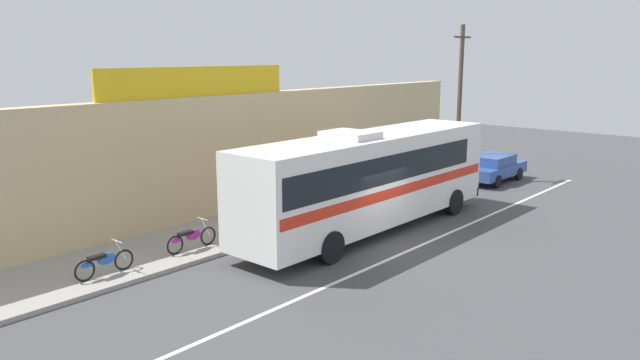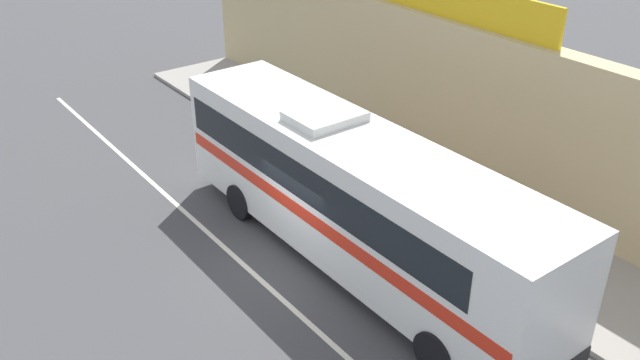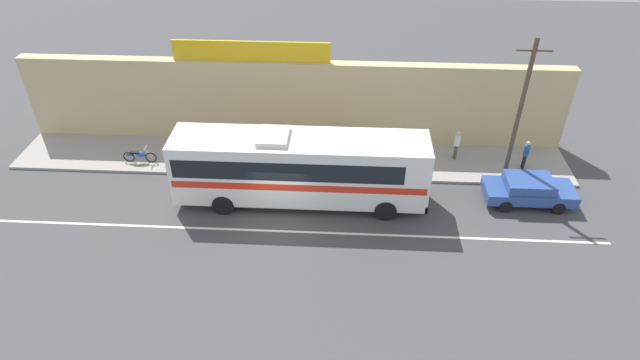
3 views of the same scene
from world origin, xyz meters
name	(u,v)px [view 1 (image 1 of 3)]	position (x,y,z in m)	size (l,w,h in m)	color
ground_plane	(390,245)	(0.00, 0.00, 0.00)	(70.00, 70.00, 0.00)	#444447
sidewalk_slab	(282,216)	(0.00, 5.20, 0.07)	(30.00, 3.60, 0.14)	gray
storefront_facade	(244,152)	(0.00, 7.35, 2.40)	(30.00, 0.70, 4.80)	tan
storefront_billboard	(198,81)	(-2.15, 7.35, 5.35)	(8.43, 0.12, 1.10)	gold
road_center_stripe	(410,250)	(0.00, -0.80, 0.00)	(30.00, 0.14, 0.01)	silver
intercity_bus	(369,176)	(0.81, 1.54, 2.07)	(12.02, 2.64, 3.78)	white
parked_car	(492,167)	(11.97, 2.08, 0.74)	(4.29, 1.90, 1.37)	#2D4C93
utility_pole	(459,100)	(11.19, 3.69, 4.08)	(1.60, 0.22, 7.62)	brown
motorcycle_purple	(104,262)	(-8.09, 4.29, 0.57)	(1.84, 0.56, 0.94)	black
motorcycle_green	(191,237)	(-5.02, 4.32, 0.57)	(1.93, 0.56, 0.94)	black
pedestrian_far_right	(320,182)	(2.19, 5.10, 1.13)	(0.30, 0.48, 1.70)	brown
pedestrian_by_curb	(449,153)	(12.47, 4.87, 1.09)	(0.30, 0.48, 1.64)	black
pedestrian_near_shop	(401,159)	(8.99, 5.60, 1.16)	(0.30, 0.48, 1.74)	brown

